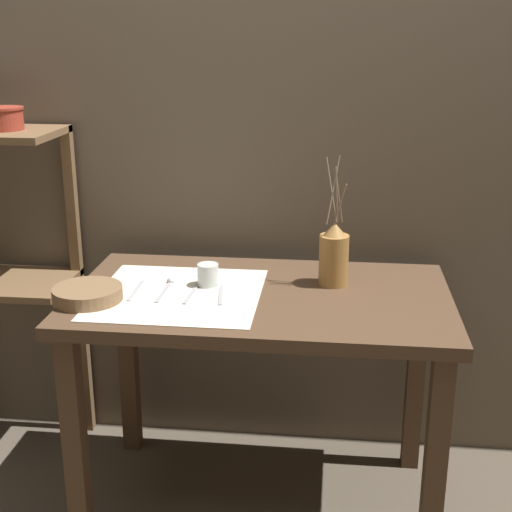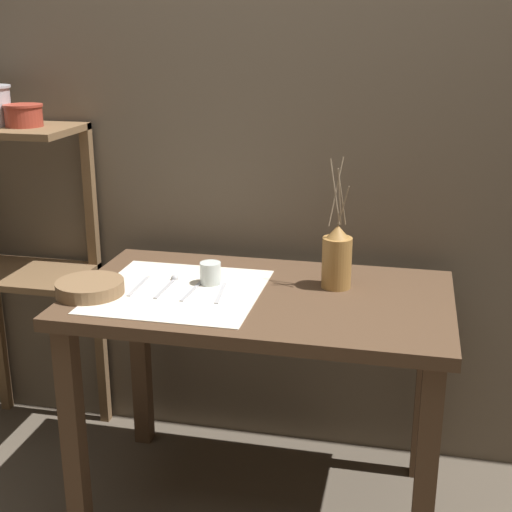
# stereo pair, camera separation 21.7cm
# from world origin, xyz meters

# --- Properties ---
(ground_plane) EXTENTS (12.00, 12.00, 0.00)m
(ground_plane) POSITION_xyz_m (0.00, 0.00, 0.00)
(ground_plane) COLOR brown
(stone_wall_back) EXTENTS (7.00, 0.06, 2.40)m
(stone_wall_back) POSITION_xyz_m (0.00, 0.45, 1.20)
(stone_wall_back) COLOR brown
(stone_wall_back) RESTS_ON ground_plane
(wooden_table) EXTENTS (1.17, 0.68, 0.76)m
(wooden_table) POSITION_xyz_m (0.00, 0.00, 0.65)
(wooden_table) COLOR #4C3523
(wooden_table) RESTS_ON ground_plane
(wooden_shelf_unit) EXTENTS (0.49, 0.32, 1.22)m
(wooden_shelf_unit) POSITION_xyz_m (-0.96, 0.28, 0.84)
(wooden_shelf_unit) COLOR brown
(wooden_shelf_unit) RESTS_ON ground_plane
(linen_cloth) EXTENTS (0.50, 0.50, 0.00)m
(linen_cloth) POSITION_xyz_m (-0.25, -0.04, 0.77)
(linen_cloth) COLOR beige
(linen_cloth) RESTS_ON wooden_table
(pitcher_with_flowers) EXTENTS (0.09, 0.09, 0.42)m
(pitcher_with_flowers) POSITION_xyz_m (0.22, 0.11, 0.86)
(pitcher_with_flowers) COLOR olive
(pitcher_with_flowers) RESTS_ON wooden_table
(wooden_bowl) EXTENTS (0.21, 0.21, 0.04)m
(wooden_bowl) POSITION_xyz_m (-0.51, -0.13, 0.79)
(wooden_bowl) COLOR brown
(wooden_bowl) RESTS_ON wooden_table
(glass_tumbler_near) EXTENTS (0.07, 0.07, 0.07)m
(glass_tumbler_near) POSITION_xyz_m (-0.17, 0.04, 0.80)
(glass_tumbler_near) COLOR silver
(glass_tumbler_near) RESTS_ON wooden_table
(fork_inner) EXTENTS (0.02, 0.18, 0.00)m
(fork_inner) POSITION_xyz_m (-0.39, -0.04, 0.77)
(fork_inner) COLOR #A8A8AD
(fork_inner) RESTS_ON wooden_table
(spoon_outer) EXTENTS (0.02, 0.19, 0.02)m
(spoon_outer) POSITION_xyz_m (-0.30, 0.02, 0.77)
(spoon_outer) COLOR #A8A8AD
(spoon_outer) RESTS_ON wooden_table
(fork_outer) EXTENTS (0.02, 0.18, 0.00)m
(fork_outer) POSITION_xyz_m (-0.21, -0.04, 0.77)
(fork_outer) COLOR #A8A8AD
(fork_outer) RESTS_ON wooden_table
(knife_center) EXTENTS (0.03, 0.18, 0.00)m
(knife_center) POSITION_xyz_m (-0.12, -0.04, 0.77)
(knife_center) COLOR #A8A8AD
(knife_center) RESTS_ON wooden_table
(metal_pot_small) EXTENTS (0.14, 0.14, 0.08)m
(metal_pot_small) POSITION_xyz_m (-0.89, 0.24, 1.26)
(metal_pot_small) COLOR #9E3828
(metal_pot_small) RESTS_ON wooden_shelf_unit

